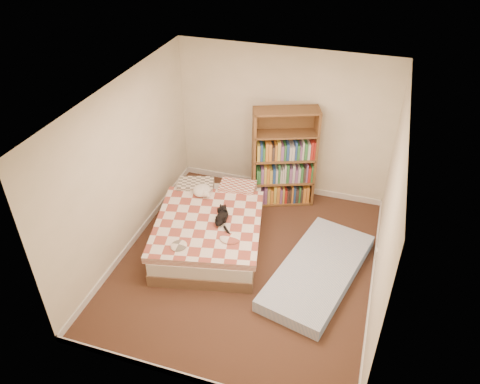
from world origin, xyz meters
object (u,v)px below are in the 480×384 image
(bed, at_px, (211,227))
(bookshelf, at_px, (284,170))
(floor_mattress, at_px, (318,271))
(black_cat, at_px, (222,217))
(white_dog, at_px, (202,191))

(bed, relative_size, bookshelf, 1.36)
(bed, xyz_separation_m, bookshelf, (0.78, 1.33, 0.35))
(floor_mattress, bearing_deg, black_cat, -174.10)
(bookshelf, xyz_separation_m, white_dog, (-1.07, -0.91, -0.04))
(bed, distance_m, white_dog, 0.60)
(bed, xyz_separation_m, white_dog, (-0.29, 0.42, 0.32))
(floor_mattress, relative_size, black_cat, 3.27)
(bookshelf, xyz_separation_m, floor_mattress, (0.89, -1.61, -0.51))
(bed, bearing_deg, white_dog, 112.25)
(bookshelf, height_order, white_dog, bookshelf)
(black_cat, bearing_deg, white_dog, 120.52)
(bed, relative_size, floor_mattress, 1.13)
(bed, xyz_separation_m, floor_mattress, (1.67, -0.28, -0.16))
(bookshelf, bearing_deg, black_cat, -132.61)
(bookshelf, xyz_separation_m, black_cat, (-0.56, -1.41, -0.05))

